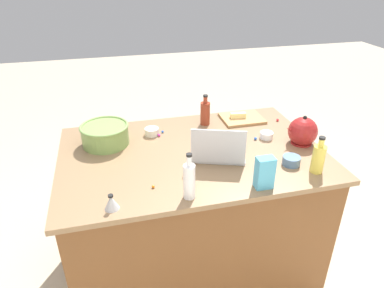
# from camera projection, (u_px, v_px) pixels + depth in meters

# --- Properties ---
(ground_plane) EXTENTS (12.00, 12.00, 0.00)m
(ground_plane) POSITION_uv_depth(u_px,v_px,m) (192.00, 259.00, 2.52)
(ground_plane) COLOR #B7A88E
(island_counter) EXTENTS (1.56, 1.04, 0.90)m
(island_counter) POSITION_uv_depth(u_px,v_px,m) (192.00, 210.00, 2.31)
(island_counter) COLOR brown
(island_counter) RESTS_ON ground
(laptop) EXTENTS (0.37, 0.32, 0.22)m
(laptop) POSITION_uv_depth(u_px,v_px,m) (218.00, 151.00, 2.00)
(laptop) COLOR #B7B7BC
(laptop) RESTS_ON island_counter
(mixing_bowl_large) EXTENTS (0.30, 0.30, 0.13)m
(mixing_bowl_large) POSITION_uv_depth(u_px,v_px,m) (105.00, 134.00, 2.15)
(mixing_bowl_large) COLOR #72934C
(mixing_bowl_large) RESTS_ON island_counter
(bottle_oil) EXTENTS (0.07, 0.07, 0.21)m
(bottle_oil) POSITION_uv_depth(u_px,v_px,m) (318.00, 158.00, 1.86)
(bottle_oil) COLOR #DBC64C
(bottle_oil) RESTS_ON island_counter
(bottle_soy) EXTENTS (0.07, 0.07, 0.21)m
(bottle_soy) POSITION_uv_depth(u_px,v_px,m) (205.00, 113.00, 2.40)
(bottle_soy) COLOR maroon
(bottle_soy) RESTS_ON island_counter
(bottle_vinegar) EXTENTS (0.06, 0.06, 0.24)m
(bottle_vinegar) POSITION_uv_depth(u_px,v_px,m) (189.00, 180.00, 1.65)
(bottle_vinegar) COLOR white
(bottle_vinegar) RESTS_ON island_counter
(kettle) EXTENTS (0.21, 0.18, 0.20)m
(kettle) POSITION_uv_depth(u_px,v_px,m) (303.00, 132.00, 2.15)
(kettle) COLOR maroon
(kettle) RESTS_ON island_counter
(cutting_board) EXTENTS (0.29, 0.24, 0.02)m
(cutting_board) POSITION_uv_depth(u_px,v_px,m) (242.00, 118.00, 2.50)
(cutting_board) COLOR #AD7F4C
(cutting_board) RESTS_ON island_counter
(butter_stick_left) EXTENTS (0.11, 0.05, 0.04)m
(butter_stick_left) POSITION_uv_depth(u_px,v_px,m) (238.00, 115.00, 2.48)
(butter_stick_left) COLOR #F4E58C
(butter_stick_left) RESTS_ON cutting_board
(ramekin_small) EXTENTS (0.10, 0.10, 0.05)m
(ramekin_small) POSITION_uv_depth(u_px,v_px,m) (291.00, 161.00, 1.95)
(ramekin_small) COLOR slate
(ramekin_small) RESTS_ON island_counter
(ramekin_medium) EXTENTS (0.08, 0.08, 0.04)m
(ramekin_medium) POSITION_uv_depth(u_px,v_px,m) (266.00, 135.00, 2.24)
(ramekin_medium) COLOR white
(ramekin_medium) RESTS_ON island_counter
(ramekin_wide) EXTENTS (0.09, 0.09, 0.05)m
(ramekin_wide) POSITION_uv_depth(u_px,v_px,m) (152.00, 132.00, 2.28)
(ramekin_wide) COLOR beige
(ramekin_wide) RESTS_ON island_counter
(kitchen_timer) EXTENTS (0.07, 0.07, 0.08)m
(kitchen_timer) POSITION_uv_depth(u_px,v_px,m) (111.00, 202.00, 1.61)
(kitchen_timer) COLOR #B2B2B7
(kitchen_timer) RESTS_ON island_counter
(candy_bag) EXTENTS (0.09, 0.06, 0.17)m
(candy_bag) POSITION_uv_depth(u_px,v_px,m) (265.00, 173.00, 1.73)
(candy_bag) COLOR #4CA5CC
(candy_bag) RESTS_ON island_counter
(candy_0) EXTENTS (0.02, 0.02, 0.02)m
(candy_0) POSITION_uv_depth(u_px,v_px,m) (278.00, 120.00, 2.47)
(candy_0) COLOR red
(candy_0) RESTS_ON island_counter
(candy_1) EXTENTS (0.02, 0.02, 0.02)m
(candy_1) POSITION_uv_depth(u_px,v_px,m) (256.00, 138.00, 2.22)
(candy_1) COLOR blue
(candy_1) RESTS_ON island_counter
(candy_2) EXTENTS (0.02, 0.02, 0.02)m
(candy_2) POSITION_uv_depth(u_px,v_px,m) (256.00, 182.00, 1.79)
(candy_2) COLOR red
(candy_2) RESTS_ON island_counter
(candy_3) EXTENTS (0.02, 0.02, 0.02)m
(candy_3) POSITION_uv_depth(u_px,v_px,m) (163.00, 132.00, 2.31)
(candy_3) COLOR blue
(candy_3) RESTS_ON island_counter
(candy_4) EXTENTS (0.02, 0.02, 0.02)m
(candy_4) POSITION_uv_depth(u_px,v_px,m) (261.00, 168.00, 1.91)
(candy_4) COLOR yellow
(candy_4) RESTS_ON island_counter
(candy_5) EXTENTS (0.02, 0.02, 0.02)m
(candy_5) POSITION_uv_depth(u_px,v_px,m) (153.00, 187.00, 1.76)
(candy_5) COLOR orange
(candy_5) RESTS_ON island_counter
(candy_6) EXTENTS (0.02, 0.02, 0.02)m
(candy_6) POSITION_uv_depth(u_px,v_px,m) (159.00, 135.00, 2.26)
(candy_6) COLOR #CC3399
(candy_6) RESTS_ON island_counter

